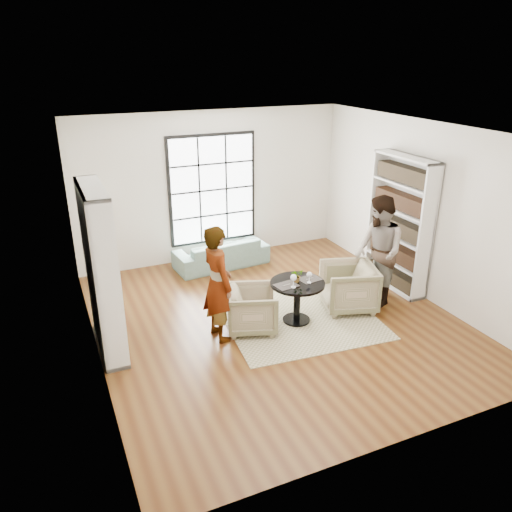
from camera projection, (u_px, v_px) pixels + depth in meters
name	position (u px, v px, depth m)	size (l,w,h in m)	color
ground	(276.00, 320.00, 8.05)	(6.00, 6.00, 0.00)	brown
room_shell	(262.00, 236.00, 8.04)	(6.00, 6.01, 6.00)	silver
rug	(297.00, 315.00, 8.20)	(2.38, 2.38, 0.01)	tan
pedestal_table	(297.00, 293.00, 7.84)	(0.86, 0.86, 0.69)	black
sofa	(221.00, 253.00, 10.01)	(1.87, 0.73, 0.55)	gray
armchair_left	(252.00, 309.00, 7.67)	(0.74, 0.76, 0.69)	#C4BD8C
armchair_right	(348.00, 287.00, 8.29)	(0.83, 0.86, 0.78)	tan
person_left	(218.00, 284.00, 7.26)	(0.65, 0.42, 1.77)	gray
person_right	(379.00, 251.00, 8.29)	(0.91, 0.71, 1.88)	gray
placemat_left	(286.00, 285.00, 7.66)	(0.34, 0.26, 0.01)	#292623
placemat_right	(310.00, 279.00, 7.87)	(0.34, 0.26, 0.01)	#292623
cutlery_left	(286.00, 285.00, 7.65)	(0.14, 0.22, 0.01)	silver
cutlery_right	(310.00, 279.00, 7.87)	(0.14, 0.22, 0.01)	silver
wine_glass_left	(294.00, 278.00, 7.54)	(0.10, 0.10, 0.22)	silver
wine_glass_right	(309.00, 275.00, 7.70)	(0.08, 0.08, 0.19)	silver
flower_centerpiece	(297.00, 275.00, 7.75)	(0.19, 0.16, 0.21)	gray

